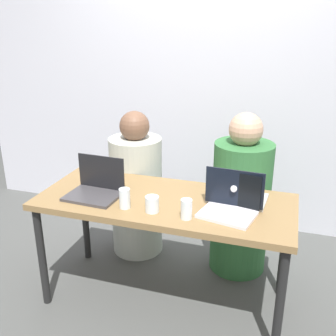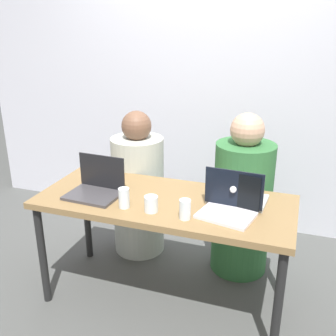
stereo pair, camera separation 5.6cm
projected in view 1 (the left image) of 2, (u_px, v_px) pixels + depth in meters
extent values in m
plane|color=#494B49|center=(165.00, 297.00, 2.67)|extent=(12.00, 12.00, 0.00)
cube|color=silver|center=(210.00, 87.00, 3.35)|extent=(4.50, 0.10, 2.46)
cube|color=olive|center=(165.00, 202.00, 2.41)|extent=(1.57, 0.66, 0.04)
cylinder|color=black|center=(42.00, 257.00, 2.50)|extent=(0.05, 0.05, 0.69)
cylinder|color=black|center=(280.00, 304.00, 2.08)|extent=(0.05, 0.05, 0.69)
cylinder|color=black|center=(85.00, 218.00, 3.00)|extent=(0.05, 0.05, 0.69)
cylinder|color=black|center=(284.00, 250.00, 2.58)|extent=(0.05, 0.05, 0.69)
cylinder|color=#B2B7AA|center=(137.00, 196.00, 3.08)|extent=(0.48, 0.48, 0.94)
sphere|color=brown|center=(134.00, 126.00, 2.88)|extent=(0.22, 0.22, 0.22)
cylinder|color=#2F6735|center=(240.00, 208.00, 2.85)|extent=(0.51, 0.51, 0.98)
sphere|color=tan|center=(246.00, 129.00, 2.64)|extent=(0.23, 0.23, 0.23)
cube|color=#AFB6BA|center=(238.00, 198.00, 2.40)|extent=(0.35, 0.26, 0.02)
cube|color=black|center=(234.00, 188.00, 2.25)|extent=(0.34, 0.03, 0.22)
sphere|color=white|center=(234.00, 189.00, 2.24)|extent=(0.04, 0.04, 0.04)
cube|color=#3C3A3D|center=(93.00, 196.00, 2.42)|extent=(0.33, 0.25, 0.02)
cube|color=black|center=(101.00, 172.00, 2.49)|extent=(0.32, 0.03, 0.22)
sphere|color=white|center=(103.00, 171.00, 2.50)|extent=(0.04, 0.04, 0.04)
cube|color=silver|center=(227.00, 215.00, 2.20)|extent=(0.34, 0.28, 0.02)
cube|color=black|center=(236.00, 189.00, 2.25)|extent=(0.29, 0.07, 0.20)
sphere|color=white|center=(237.00, 188.00, 2.26)|extent=(0.04, 0.04, 0.04)
cylinder|color=white|center=(125.00, 198.00, 2.28)|extent=(0.06, 0.06, 0.12)
cylinder|color=silver|center=(125.00, 203.00, 2.29)|extent=(0.06, 0.06, 0.07)
cylinder|color=white|center=(186.00, 209.00, 2.15)|extent=(0.06, 0.06, 0.11)
cylinder|color=silver|center=(186.00, 213.00, 2.16)|extent=(0.06, 0.06, 0.06)
cylinder|color=white|center=(152.00, 204.00, 2.23)|extent=(0.08, 0.08, 0.09)
cylinder|color=silver|center=(152.00, 207.00, 2.24)|extent=(0.07, 0.07, 0.05)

